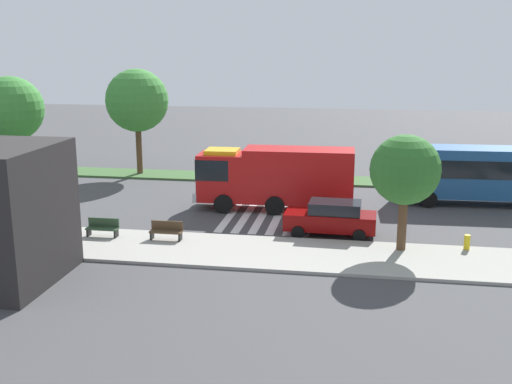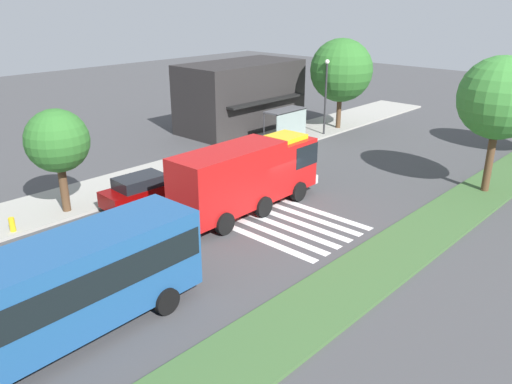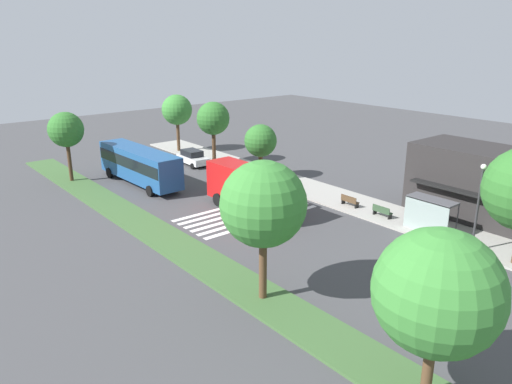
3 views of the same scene
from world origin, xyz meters
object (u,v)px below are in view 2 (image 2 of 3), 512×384
object	(u,v)px
sidewalk_tree_center	(57,141)
sidewalk_tree_east	(341,70)
median_tree_west	(500,98)
fire_hydrant	(12,225)
parked_car_mid	(143,190)
transit_bus	(33,298)
fire_truck	(250,173)
bench_near_shelter	(252,146)
bus_stop_shelter	(288,119)
street_lamp	(326,91)
bench_west_of_shelter	(219,156)

from	to	relation	value
sidewalk_tree_center	sidewalk_tree_east	distance (m)	24.99
median_tree_west	fire_hydrant	bearing A→B (deg)	145.61
parked_car_mid	transit_bus	bearing A→B (deg)	-138.28
sidewalk_tree_center	parked_car_mid	bearing A→B (deg)	-33.26
fire_truck	bench_near_shelter	bearing A→B (deg)	41.79
parked_car_mid	sidewalk_tree_east	xyz separation A→B (m)	(21.62, 2.20, 4.07)
fire_truck	fire_hydrant	distance (m)	11.92
sidewalk_tree_center	sidewalk_tree_east	world-z (taller)	sidewalk_tree_east
transit_bus	median_tree_west	size ratio (longest dim) A/B	1.53
fire_truck	parked_car_mid	size ratio (longest dim) A/B	1.99
fire_truck	fire_hydrant	bearing A→B (deg)	147.29
bus_stop_shelter	street_lamp	xyz separation A→B (m)	(3.79, -0.69, 1.79)
parked_car_mid	fire_hydrant	distance (m)	6.62
parked_car_mid	fire_hydrant	bearing A→B (deg)	167.34
sidewalk_tree_center	fire_truck	bearing A→B (deg)	-43.58
street_lamp	fire_hydrant	xyz separation A→B (m)	(-25.40, -0.10, -3.19)
parked_car_mid	bus_stop_shelter	world-z (taller)	bus_stop_shelter
street_lamp	sidewalk_tree_center	bearing A→B (deg)	178.98
sidewalk_tree_center	sidewalk_tree_east	size ratio (longest dim) A/B	0.73
parked_car_mid	transit_bus	world-z (taller)	transit_bus
sidewalk_tree_center	street_lamp	bearing A→B (deg)	-1.02
parked_car_mid	bus_stop_shelter	size ratio (longest dim) A/B	1.33
sidewalk_tree_center	fire_hydrant	size ratio (longest dim) A/B	7.72
sidewalk_tree_east	median_tree_west	size ratio (longest dim) A/B	0.97
bench_west_of_shelter	sidewalk_tree_east	xyz separation A→B (m)	(13.70, -0.32, 4.38)
bus_stop_shelter	sidewalk_tree_east	size ratio (longest dim) A/B	0.47
transit_bus	bench_west_of_shelter	size ratio (longest dim) A/B	7.36
parked_car_mid	sidewalk_tree_east	size ratio (longest dim) A/B	0.63
bench_near_shelter	transit_bus	bearing A→B (deg)	-153.45
bus_stop_shelter	sidewalk_tree_east	xyz separation A→B (m)	(6.40, -0.29, 3.09)
fire_truck	median_tree_west	xyz separation A→B (m)	(11.09, -8.30, 3.46)
fire_truck	street_lamp	bearing A→B (deg)	21.19
sidewalk_tree_center	bench_west_of_shelter	bearing A→B (deg)	1.60
transit_bus	bus_stop_shelter	distance (m)	26.82
bus_stop_shelter	sidewalk_tree_center	distance (m)	18.68
bus_stop_shelter	bench_near_shelter	xyz separation A→B (m)	(-4.00, 0.03, -1.30)
bench_near_shelter	fire_hydrant	xyz separation A→B (m)	(-17.61, -0.82, -0.10)
bench_west_of_shelter	median_tree_west	xyz separation A→B (m)	(6.85, -15.30, 4.92)
transit_bus	street_lamp	distance (m)	30.17
fire_truck	sidewalk_tree_east	world-z (taller)	sidewalk_tree_east
fire_truck	bench_west_of_shelter	bearing A→B (deg)	57.70
bus_stop_shelter	parked_car_mid	bearing A→B (deg)	-170.72
transit_bus	fire_truck	bearing A→B (deg)	-167.51
parked_car_mid	bench_west_of_shelter	world-z (taller)	parked_car_mid
median_tree_west	fire_hydrant	size ratio (longest dim) A/B	10.97
sidewalk_tree_east	fire_hydrant	bearing A→B (deg)	-178.98
fire_truck	bench_near_shelter	world-z (taller)	fire_truck
bench_west_of_shelter	median_tree_west	distance (m)	17.47
parked_car_mid	bench_west_of_shelter	distance (m)	8.32
transit_bus	bench_west_of_shelter	distance (m)	20.35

